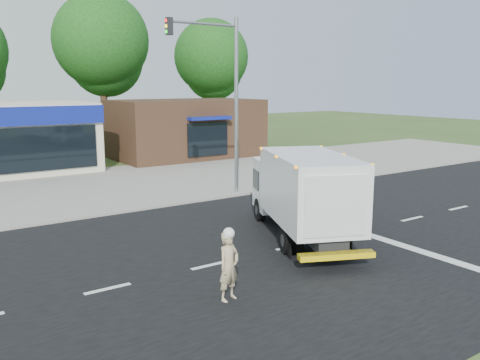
# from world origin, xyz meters

# --- Properties ---
(ground) EXTENTS (120.00, 120.00, 0.00)m
(ground) POSITION_xyz_m (0.00, 0.00, 0.00)
(ground) COLOR #385123
(ground) RESTS_ON ground
(road_asphalt) EXTENTS (60.00, 14.00, 0.02)m
(road_asphalt) POSITION_xyz_m (0.00, 0.00, 0.00)
(road_asphalt) COLOR black
(road_asphalt) RESTS_ON ground
(sidewalk) EXTENTS (60.00, 2.40, 0.12)m
(sidewalk) POSITION_xyz_m (0.00, 8.20, 0.06)
(sidewalk) COLOR gray
(sidewalk) RESTS_ON ground
(parking_apron) EXTENTS (60.00, 9.00, 0.02)m
(parking_apron) POSITION_xyz_m (0.00, 14.00, 0.01)
(parking_apron) COLOR gray
(parking_apron) RESTS_ON ground
(lane_markings) EXTENTS (55.20, 7.00, 0.01)m
(lane_markings) POSITION_xyz_m (1.35, -1.35, 0.02)
(lane_markings) COLOR silver
(lane_markings) RESTS_ON road_asphalt
(ems_box_truck) EXTENTS (4.51, 6.89, 2.94)m
(ems_box_truck) POSITION_xyz_m (0.82, 0.47, 1.69)
(ems_box_truck) COLOR black
(ems_box_truck) RESTS_ON ground
(emergency_worker) EXTENTS (0.70, 0.55, 1.79)m
(emergency_worker) POSITION_xyz_m (-3.82, -2.24, 0.88)
(emergency_worker) COLOR tan
(emergency_worker) RESTS_ON ground
(brown_storefront) EXTENTS (10.00, 6.70, 4.00)m
(brown_storefront) POSITION_xyz_m (7.00, 19.98, 2.00)
(brown_storefront) COLOR #382316
(brown_storefront) RESTS_ON ground
(traffic_signal_pole) EXTENTS (3.51, 0.25, 8.00)m
(traffic_signal_pole) POSITION_xyz_m (2.35, 7.60, 4.92)
(traffic_signal_pole) COLOR gray
(traffic_signal_pole) RESTS_ON ground
(background_trees) EXTENTS (36.77, 7.39, 12.10)m
(background_trees) POSITION_xyz_m (-0.85, 28.16, 7.38)
(background_trees) COLOR #332114
(background_trees) RESTS_ON ground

